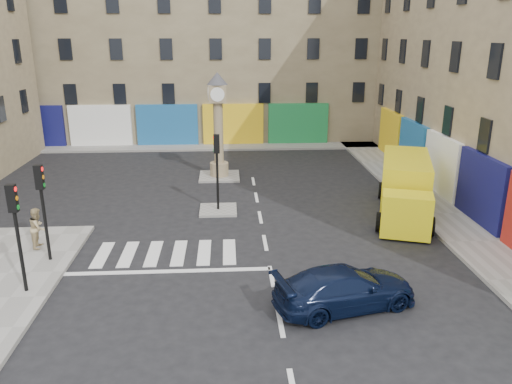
{
  "coord_description": "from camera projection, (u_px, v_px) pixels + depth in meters",
  "views": [
    {
      "loc": [
        -1.52,
        -15.09,
        8.38
      ],
      "look_at": [
        -0.34,
        4.74,
        2.0
      ],
      "focal_mm": 35.0,
      "sensor_mm": 36.0,
      "label": 1
    }
  ],
  "objects": [
    {
      "name": "island_near",
      "position": [
        218.0,
        210.0,
        24.46
      ],
      "size": [
        1.8,
        1.8,
        0.12
      ],
      "primitive_type": "cube",
      "color": "gray",
      "rests_on": "ground"
    },
    {
      "name": "traffic_light_island",
      "position": [
        217.0,
        160.0,
        23.69
      ],
      "size": [
        0.28,
        0.22,
        3.7
      ],
      "color": "black",
      "rests_on": "island_near"
    },
    {
      "name": "traffic_light_left_near",
      "position": [
        16.0,
        221.0,
        15.91
      ],
      "size": [
        0.28,
        0.22,
        3.7
      ],
      "color": "black",
      "rests_on": "sidewalk_left"
    },
    {
      "name": "sidewalk_far",
      "position": [
        194.0,
        147.0,
        37.84
      ],
      "size": [
        32.0,
        2.4,
        0.15
      ],
      "primitive_type": "cube",
      "color": "gray",
      "rests_on": "ground"
    },
    {
      "name": "island_far",
      "position": [
        219.0,
        176.0,
        30.16
      ],
      "size": [
        2.4,
        2.4,
        0.12
      ],
      "primitive_type": "cube",
      "color": "gray",
      "rests_on": "ground"
    },
    {
      "name": "ground",
      "position": [
        274.0,
        290.0,
        16.99
      ],
      "size": [
        120.0,
        120.0,
        0.0
      ],
      "primitive_type": "plane",
      "color": "black",
      "rests_on": "ground"
    },
    {
      "name": "building_far",
      "position": [
        194.0,
        31.0,
        40.77
      ],
      "size": [
        32.0,
        10.0,
        17.0
      ],
      "primitive_type": "cube",
      "color": "gray",
      "rests_on": "ground"
    },
    {
      "name": "clock_pillar",
      "position": [
        218.0,
        119.0,
        29.09
      ],
      "size": [
        1.2,
        1.2,
        6.1
      ],
      "color": "tan",
      "rests_on": "island_far"
    },
    {
      "name": "sidewalk_right",
      "position": [
        417.0,
        193.0,
        26.97
      ],
      "size": [
        2.6,
        30.0,
        0.15
      ],
      "primitive_type": "cube",
      "color": "gray",
      "rests_on": "ground"
    },
    {
      "name": "pedestrian_tan",
      "position": [
        38.0,
        228.0,
        19.81
      ],
      "size": [
        0.68,
        0.84,
        1.64
      ],
      "primitive_type": "imported",
      "rotation": [
        0.0,
        0.0,
        1.64
      ],
      "color": "tan",
      "rests_on": "sidewalk_left"
    },
    {
      "name": "navy_sedan",
      "position": [
        345.0,
        288.0,
        15.75
      ],
      "size": [
        4.96,
        3.03,
        1.34
      ],
      "primitive_type": "imported",
      "rotation": [
        0.0,
        0.0,
        1.84
      ],
      "color": "black",
      "rests_on": "ground"
    },
    {
      "name": "traffic_light_left_far",
      "position": [
        42.0,
        198.0,
        18.19
      ],
      "size": [
        0.28,
        0.22,
        3.7
      ],
      "color": "black",
      "rests_on": "sidewalk_left"
    },
    {
      "name": "yellow_van",
      "position": [
        405.0,
        187.0,
        23.88
      ],
      "size": [
        4.21,
        7.43,
        2.59
      ],
      "rotation": [
        0.0,
        0.0,
        -0.32
      ],
      "color": "yellow",
      "rests_on": "ground"
    }
  ]
}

